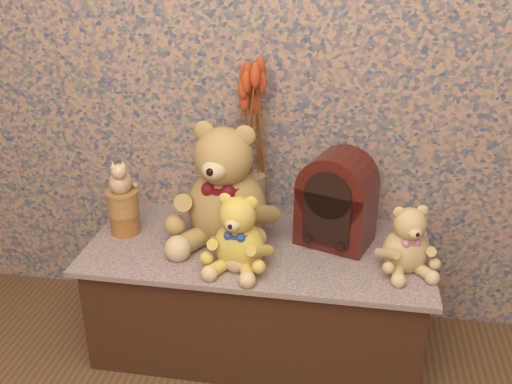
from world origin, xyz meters
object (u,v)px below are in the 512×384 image
ceramic_vase (250,199)px  biscuit_tin_lower (125,223)px  teddy_medium (239,228)px  cathedral_radio (337,198)px  cat_figurine (120,175)px  teddy_large (226,178)px  teddy_small (407,235)px

ceramic_vase → biscuit_tin_lower: size_ratio=1.85×
teddy_medium → cathedral_radio: (0.32, 0.22, 0.03)m
teddy_medium → cat_figurine: cat_figurine is taller
teddy_large → ceramic_vase: (0.06, 0.13, -0.14)m
teddy_large → cathedral_radio: 0.41m
cathedral_radio → teddy_large: bearing=-156.3°
biscuit_tin_lower → teddy_large: bearing=4.0°
ceramic_vase → teddy_medium: bearing=-86.3°
teddy_medium → cat_figurine: bearing=169.2°
teddy_small → biscuit_tin_lower: size_ratio=2.29×
teddy_small → cathedral_radio: cathedral_radio is taller
teddy_small → ceramic_vase: bearing=139.9°
biscuit_tin_lower → cat_figurine: size_ratio=0.82×
cat_figurine → cathedral_radio: bearing=-14.9°
biscuit_tin_lower → cat_figurine: (0.00, 0.00, 0.20)m
cat_figurine → teddy_medium: bearing=-37.6°
ceramic_vase → biscuit_tin_lower: ceramic_vase is taller
teddy_medium → ceramic_vase: size_ratio=1.41×
biscuit_tin_lower → teddy_small: bearing=-4.5°
teddy_medium → teddy_small: teddy_medium is taller
teddy_large → teddy_small: bearing=-0.8°
teddy_large → teddy_small: 0.66m
ceramic_vase → cat_figurine: bearing=-161.1°
teddy_medium → cathedral_radio: cathedral_radio is taller
teddy_medium → biscuit_tin_lower: size_ratio=2.60×
ceramic_vase → cathedral_radio: bearing=-15.8°
teddy_small → cat_figurine: (-1.04, 0.08, 0.11)m
teddy_medium → teddy_small: 0.57m
cathedral_radio → ceramic_vase: (-0.34, 0.10, -0.07)m
ceramic_vase → teddy_large: bearing=-115.6°
teddy_small → ceramic_vase: 0.63m
teddy_large → biscuit_tin_lower: (-0.40, -0.03, -0.20)m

